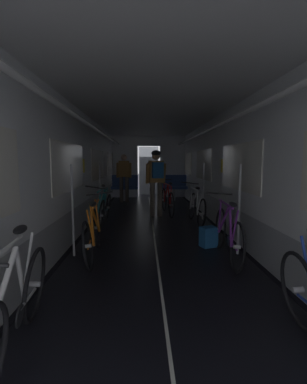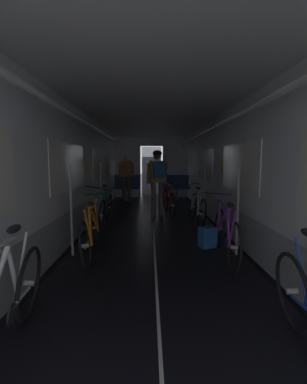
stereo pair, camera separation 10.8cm
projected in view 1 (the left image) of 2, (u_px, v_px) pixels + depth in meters
ground_plane at (168, 344)px, 2.19m from camera, size 60.00×60.00×0.00m
train_car_shell at (153, 149)px, 5.58m from camera, size 3.14×12.34×2.57m
bench_seat_far_left at (125, 185)px, 10.12m from camera, size 0.98×0.51×0.95m
bench_seat_far_right at (174, 185)px, 10.18m from camera, size 0.98×0.51×0.95m
bicycle_white at (15, 308)px, 2.01m from camera, size 0.44×1.69×0.95m
bicycle_purple at (228, 233)px, 4.08m from camera, size 0.44×1.69×0.95m
bicycle_orange at (93, 233)px, 4.13m from camera, size 0.44×1.69×0.95m
bicycle_teal at (104, 209)px, 6.19m from camera, size 0.44×1.69×0.96m
bicycle_silver at (196, 208)px, 6.34m from camera, size 0.44×1.69×0.95m
person_cyclist_aisle at (156, 176)px, 7.13m from camera, size 0.56×0.44×1.73m
bicycle_red_in_aisle at (167, 201)px, 7.48m from camera, size 0.44×1.68×0.93m
person_standing_near_bench at (124, 175)px, 9.70m from camera, size 0.53×0.23×1.69m
backpack_on_floor at (208, 237)px, 4.68m from camera, size 0.31×0.28×0.34m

